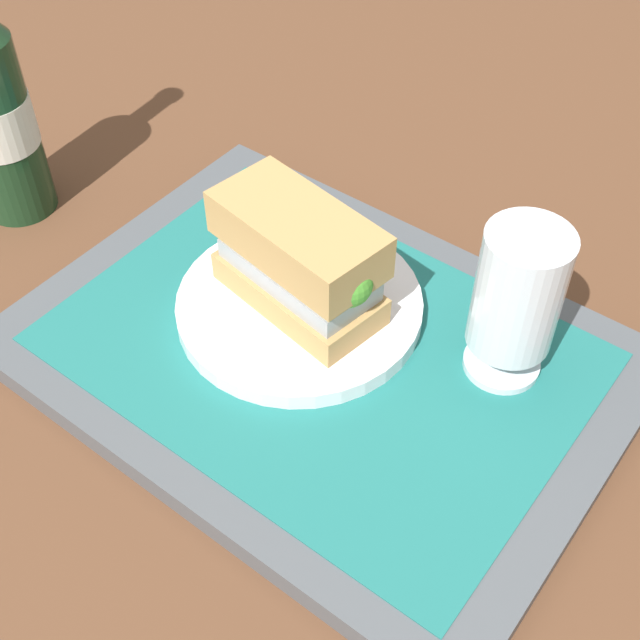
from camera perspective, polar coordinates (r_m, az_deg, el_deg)
The scene contains 6 objects.
ground_plane at distance 0.65m, azimuth -0.00°, elevation -3.02°, with size 3.00×3.00×0.00m, color brown.
tray at distance 0.64m, azimuth -0.00°, elevation -2.45°, with size 0.44×0.32×0.02m, color #4C5156.
placemat at distance 0.63m, azimuth -0.00°, elevation -1.82°, with size 0.38×0.27×0.00m, color #1E6B66.
plate at distance 0.65m, azimuth -1.39°, elevation 0.97°, with size 0.19×0.19×0.01m, color white.
sandwich at distance 0.62m, azimuth -1.26°, elevation 4.06°, with size 0.14×0.08×0.08m.
beer_glass at distance 0.59m, azimuth 13.10°, elevation 1.22°, with size 0.06×0.06×0.12m.
Camera 1 is at (0.25, -0.33, 0.50)m, focal length 47.39 mm.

